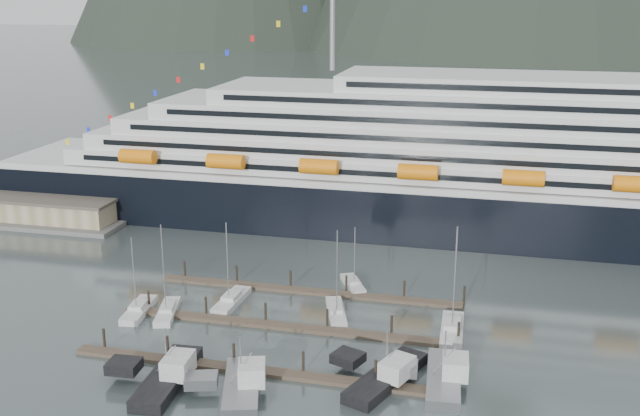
# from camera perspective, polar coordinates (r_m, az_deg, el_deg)

# --- Properties ---
(ground) EXTENTS (1600.00, 1600.00, 0.00)m
(ground) POSITION_cam_1_polar(r_m,az_deg,el_deg) (102.29, -0.53, -10.11)
(ground) COLOR #4B5959
(ground) RESTS_ON ground
(cruise_ship) EXTENTS (210.00, 30.40, 50.30)m
(cruise_ship) POSITION_cam_1_polar(r_m,az_deg,el_deg) (147.72, 16.24, 2.58)
(cruise_ship) COLOR black
(cruise_ship) RESTS_ON ground
(warehouse) EXTENTS (46.00, 20.00, 5.80)m
(warehouse) POSITION_cam_1_polar(r_m,az_deg,el_deg) (167.08, -21.39, 0.18)
(warehouse) COLOR #595956
(warehouse) RESTS_ON ground
(dock_near) EXTENTS (48.18, 2.28, 3.20)m
(dock_near) POSITION_cam_1_polar(r_m,az_deg,el_deg) (94.95, -4.99, -12.19)
(dock_near) COLOR #4B3D30
(dock_near) RESTS_ON ground
(dock_mid) EXTENTS (48.18, 2.28, 3.20)m
(dock_mid) POSITION_cam_1_polar(r_m,az_deg,el_deg) (105.99, -2.73, -8.95)
(dock_mid) COLOR #4B3D30
(dock_mid) RESTS_ON ground
(dock_far) EXTENTS (48.18, 2.28, 3.20)m
(dock_far) POSITION_cam_1_polar(r_m,az_deg,el_deg) (117.42, -0.94, -6.32)
(dock_far) COLOR #4B3D30
(dock_far) RESTS_ON ground
(sailboat_a) EXTENTS (3.95, 9.65, 12.45)m
(sailboat_a) POSITION_cam_1_polar(r_m,az_deg,el_deg) (113.44, -13.63, -7.59)
(sailboat_a) COLOR #BDBDBD
(sailboat_a) RESTS_ON ground
(sailboat_b) EXTENTS (4.69, 9.65, 14.48)m
(sailboat_b) POSITION_cam_1_polar(r_m,az_deg,el_deg) (112.04, -11.54, -7.76)
(sailboat_b) COLOR #BDBDBD
(sailboat_b) RESTS_ON ground
(sailboat_c) EXTENTS (3.06, 9.97, 13.60)m
(sailboat_c) POSITION_cam_1_polar(r_m,az_deg,el_deg) (114.17, -6.76, -7.06)
(sailboat_c) COLOR #BDBDBD
(sailboat_c) RESTS_ON ground
(sailboat_d) EXTENTS (5.19, 10.00, 13.64)m
(sailboat_d) POSITION_cam_1_polar(r_m,az_deg,el_deg) (109.82, 1.23, -7.93)
(sailboat_d) COLOR #BDBDBD
(sailboat_d) RESTS_ON ground
(sailboat_f) EXTENTS (5.51, 8.07, 10.60)m
(sailboat_f) POSITION_cam_1_polar(r_m,az_deg,el_deg) (119.63, 2.52, -5.85)
(sailboat_f) COLOR #BDBDBD
(sailboat_f) RESTS_ON ground
(sailboat_h) EXTENTS (3.32, 10.39, 16.30)m
(sailboat_h) POSITION_cam_1_polar(r_m,az_deg,el_deg) (105.85, 10.03, -9.14)
(sailboat_h) COLOR #BDBDBD
(sailboat_h) RESTS_ON ground
(trawler_a) EXTENTS (10.59, 14.66, 7.98)m
(trawler_a) POSITION_cam_1_polar(r_m,az_deg,el_deg) (93.79, -11.65, -12.41)
(trawler_a) COLOR black
(trawler_a) RESTS_ON ground
(trawler_b) EXTENTS (10.37, 12.91, 8.02)m
(trawler_b) POSITION_cam_1_polar(r_m,az_deg,el_deg) (90.45, -6.08, -13.29)
(trawler_b) COLOR gray
(trawler_b) RESTS_ON ground
(trawler_c) EXTENTS (11.70, 14.82, 7.40)m
(trawler_c) POSITION_cam_1_polar(r_m,az_deg,el_deg) (92.51, 4.97, -12.57)
(trawler_c) COLOR black
(trawler_c) RESTS_ON ground
(trawler_d) EXTENTS (9.86, 13.31, 7.82)m
(trawler_d) POSITION_cam_1_polar(r_m,az_deg,el_deg) (92.87, 9.30, -12.59)
(trawler_d) COLOR gray
(trawler_d) RESTS_ON ground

